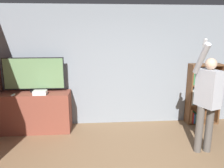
{
  "coord_description": "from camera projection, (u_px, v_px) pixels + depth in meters",
  "views": [
    {
      "loc": [
        -0.5,
        -2.18,
        2.13
      ],
      "look_at": [
        -0.2,
        1.8,
        1.17
      ],
      "focal_mm": 35.0,
      "sensor_mm": 36.0,
      "label": 1
    }
  ],
  "objects": [
    {
      "name": "wall_back",
      "position": [
        118.0,
        67.0,
        4.98
      ],
      "size": [
        7.16,
        0.06,
        2.7
      ],
      "color": "gray",
      "rests_on": "ground_plane"
    },
    {
      "name": "tv_ledge",
      "position": [
        36.0,
        112.0,
        4.74
      ],
      "size": [
        1.48,
        0.52,
        0.86
      ],
      "color": "brown",
      "rests_on": "ground_plane"
    },
    {
      "name": "television",
      "position": [
        34.0,
        74.0,
        4.63
      ],
      "size": [
        1.27,
        0.22,
        0.74
      ],
      "color": "black",
      "rests_on": "tv_ledge"
    },
    {
      "name": "game_console",
      "position": [
        40.0,
        93.0,
        4.49
      ],
      "size": [
        0.27,
        0.18,
        0.09
      ],
      "color": "white",
      "rests_on": "tv_ledge"
    },
    {
      "name": "remote_loose",
      "position": [
        13.0,
        95.0,
        4.44
      ],
      "size": [
        0.05,
        0.14,
        0.02
      ],
      "color": "white",
      "rests_on": "tv_ledge"
    },
    {
      "name": "bookshelf",
      "position": [
        200.0,
        95.0,
        5.11
      ],
      "size": [
        0.74,
        0.28,
        1.42
      ],
      "color": "brown",
      "rests_on": "ground_plane"
    },
    {
      "name": "person",
      "position": [
        208.0,
        97.0,
        3.75
      ],
      "size": [
        0.55,
        0.56,
        2.03
      ],
      "rotation": [
        0.0,
        0.0,
        -1.22
      ],
      "color": "#56514C",
      "rests_on": "ground_plane"
    }
  ]
}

